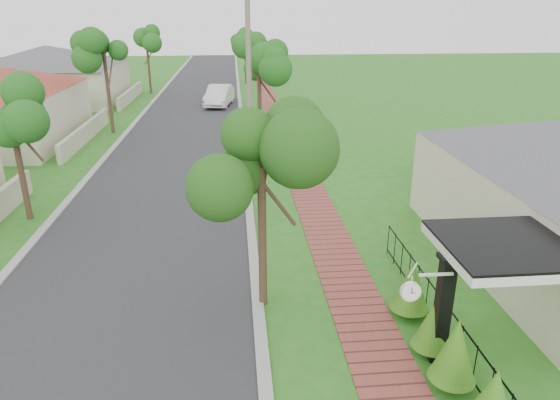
{
  "coord_description": "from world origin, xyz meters",
  "views": [
    {
      "loc": [
        0.21,
        -9.85,
        7.26
      ],
      "look_at": [
        1.58,
        5.19,
        1.5
      ],
      "focal_mm": 32.0,
      "sensor_mm": 36.0,
      "label": 1
    }
  ],
  "objects_px": {
    "porch_post": "(442,313)",
    "parked_car_white": "(219,96)",
    "parked_car_red": "(219,94)",
    "utility_pole": "(249,79)",
    "station_clock": "(412,290)",
    "near_tree": "(261,164)"
  },
  "relations": [
    {
      "from": "parked_car_red",
      "to": "parked_car_white",
      "type": "xyz_separation_m",
      "value": [
        0.0,
        -1.03,
        -0.01
      ]
    },
    {
      "from": "porch_post",
      "to": "parked_car_white",
      "type": "bearing_deg",
      "value": 99.86
    },
    {
      "from": "porch_post",
      "to": "parked_car_red",
      "type": "height_order",
      "value": "porch_post"
    },
    {
      "from": "utility_pole",
      "to": "station_clock",
      "type": "height_order",
      "value": "utility_pole"
    },
    {
      "from": "near_tree",
      "to": "station_clock",
      "type": "bearing_deg",
      "value": -44.54
    },
    {
      "from": "parked_car_white",
      "to": "parked_car_red",
      "type": "bearing_deg",
      "value": 99.09
    },
    {
      "from": "parked_car_white",
      "to": "station_clock",
      "type": "relative_size",
      "value": 4.63
    },
    {
      "from": "porch_post",
      "to": "near_tree",
      "type": "height_order",
      "value": "near_tree"
    },
    {
      "from": "near_tree",
      "to": "utility_pole",
      "type": "relative_size",
      "value": 0.56
    },
    {
      "from": "porch_post",
      "to": "parked_car_white",
      "type": "height_order",
      "value": "porch_post"
    },
    {
      "from": "near_tree",
      "to": "utility_pole",
      "type": "height_order",
      "value": "utility_pole"
    },
    {
      "from": "parked_car_red",
      "to": "parked_car_white",
      "type": "distance_m",
      "value": 1.03
    },
    {
      "from": "porch_post",
      "to": "parked_car_white",
      "type": "relative_size",
      "value": 0.51
    },
    {
      "from": "near_tree",
      "to": "parked_car_white",
      "type": "bearing_deg",
      "value": 93.5
    },
    {
      "from": "parked_car_white",
      "to": "near_tree",
      "type": "height_order",
      "value": "near_tree"
    },
    {
      "from": "parked_car_white",
      "to": "station_clock",
      "type": "height_order",
      "value": "station_clock"
    },
    {
      "from": "parked_car_red",
      "to": "porch_post",
      "type": "bearing_deg",
      "value": -72.98
    },
    {
      "from": "parked_car_red",
      "to": "station_clock",
      "type": "bearing_deg",
      "value": -74.52
    },
    {
      "from": "porch_post",
      "to": "near_tree",
      "type": "xyz_separation_m",
      "value": [
        -3.75,
        2.5,
        2.72
      ]
    },
    {
      "from": "parked_car_red",
      "to": "utility_pole",
      "type": "bearing_deg",
      "value": -76.74
    },
    {
      "from": "utility_pole",
      "to": "porch_post",
      "type": "bearing_deg",
      "value": -75.63
    },
    {
      "from": "parked_car_red",
      "to": "utility_pole",
      "type": "relative_size",
      "value": 0.56
    }
  ]
}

